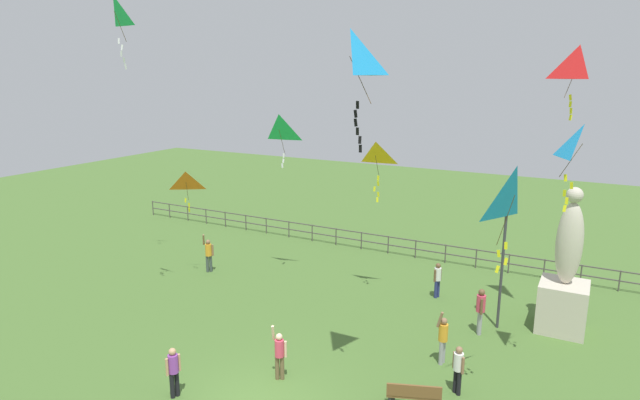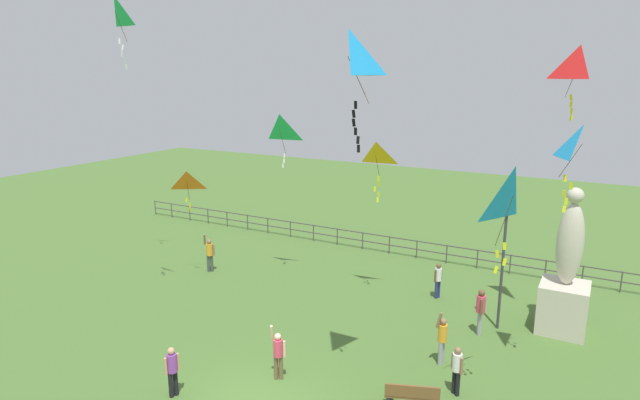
% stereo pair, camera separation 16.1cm
% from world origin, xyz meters
% --- Properties ---
extents(statue_monument, '(1.64, 1.64, 5.34)m').
position_xyz_m(statue_monument, '(7.25, 8.98, 1.70)').
color(statue_monument, beige).
rests_on(statue_monument, ground_plane).
extents(lamppost, '(0.36, 0.36, 4.67)m').
position_xyz_m(lamppost, '(5.19, 8.06, 3.37)').
color(lamppost, '#38383D').
rests_on(lamppost, ground_plane).
extents(park_bench, '(1.55, 0.90, 0.85)m').
position_xyz_m(park_bench, '(4.03, 1.81, 0.46)').
color(park_bench, brown).
rests_on(park_bench, ground_plane).
extents(person_0, '(0.35, 0.49, 1.87)m').
position_xyz_m(person_0, '(4.06, 4.62, 0.94)').
color(person_0, '#99999E').
rests_on(person_0, ground_plane).
extents(person_1, '(0.39, 0.29, 1.51)m').
position_xyz_m(person_1, '(4.90, 3.18, 0.87)').
color(person_1, black).
rests_on(person_1, ground_plane).
extents(person_2, '(0.29, 0.45, 1.54)m').
position_xyz_m(person_2, '(-2.27, -0.82, 0.89)').
color(person_2, black).
rests_on(person_2, ground_plane).
extents(person_3, '(0.32, 0.50, 1.72)m').
position_xyz_m(person_3, '(4.69, 7.25, 0.99)').
color(person_3, '#99999E').
rests_on(person_3, ground_plane).
extents(person_4, '(0.48, 0.39, 1.86)m').
position_xyz_m(person_4, '(-7.90, 7.55, 0.93)').
color(person_4, '#3F4C47').
rests_on(person_4, ground_plane).
extents(person_5, '(0.49, 0.30, 1.79)m').
position_xyz_m(person_5, '(-0.08, 1.39, 0.90)').
color(person_5, brown).
rests_on(person_5, ground_plane).
extents(person_6, '(0.28, 0.43, 1.51)m').
position_xyz_m(person_6, '(2.45, 9.68, 0.87)').
color(person_6, navy).
rests_on(person_6, ground_plane).
extents(kite_0, '(1.27, 1.11, 2.41)m').
position_xyz_m(kite_0, '(6.90, 9.05, 9.41)').
color(kite_0, red).
extents(kite_2, '(1.12, 0.89, 2.39)m').
position_xyz_m(kite_2, '(0.20, 8.05, 5.99)').
color(kite_2, yellow).
extents(kite_3, '(1.22, 1.13, 2.96)m').
position_xyz_m(kite_3, '(2.09, 1.55, 9.45)').
color(kite_3, '#198CD1').
extents(kite_4, '(0.83, 0.65, 2.48)m').
position_xyz_m(kite_4, '(-7.55, 2.87, 11.15)').
color(kite_4, '#1EB759').
extents(kite_5, '(0.92, 1.18, 2.90)m').
position_xyz_m(kite_5, '(6.06, 3.00, 6.07)').
color(kite_5, '#198CD1').
extents(kite_6, '(1.24, 0.98, 2.27)m').
position_xyz_m(kite_6, '(-4.22, 8.10, 6.81)').
color(kite_6, '#1EB759').
extents(kite_7, '(1.17, 0.93, 1.84)m').
position_xyz_m(kite_7, '(-7.99, 6.40, 4.49)').
color(kite_7, orange).
extents(kite_8, '(0.94, 0.98, 2.42)m').
position_xyz_m(kite_8, '(7.39, 5.28, 7.17)').
color(kite_8, '#198CD1').
extents(waterfront_railing, '(36.01, 0.06, 0.95)m').
position_xyz_m(waterfront_railing, '(-0.42, 14.00, 0.63)').
color(waterfront_railing, '#4C4742').
rests_on(waterfront_railing, ground_plane).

